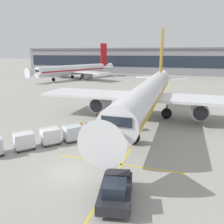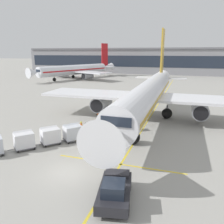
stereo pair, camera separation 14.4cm
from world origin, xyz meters
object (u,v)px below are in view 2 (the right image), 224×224
at_px(belt_loader, 99,127).
at_px(distant_airplane, 76,70).
at_px(pushback_tug, 115,190).
at_px(baggage_cart_second, 50,135).
at_px(baggage_cart_lead, 73,132).
at_px(ground_crew_by_carts, 107,127).
at_px(baggage_cart_third, 24,140).
at_px(safety_cone_engine_keepout, 98,113).
at_px(ground_crew_by_loader, 81,127).
at_px(parked_airplane, 149,94).

xyz_separation_m(belt_loader, distant_airplane, (-30.30, 54.63, 2.55)).
bearing_deg(pushback_tug, baggage_cart_second, 142.26).
height_order(baggage_cart_lead, baggage_cart_second, same).
height_order(ground_crew_by_carts, distant_airplane, distant_airplane).
distance_m(baggage_cart_third, safety_cone_engine_keepout, 15.55).
bearing_deg(belt_loader, distant_airplane, 119.02).
distance_m(pushback_tug, ground_crew_by_loader, 13.76).
relative_size(baggage_cart_second, pushback_tug, 0.55).
xyz_separation_m(ground_crew_by_carts, distant_airplane, (-31.45, 54.55, 2.37)).
xyz_separation_m(parked_airplane, safety_cone_engine_keepout, (-8.06, -0.22, -3.49)).
bearing_deg(belt_loader, parked_airplane, 61.60).
relative_size(pushback_tug, ground_crew_by_loader, 2.71).
xyz_separation_m(baggage_cart_lead, ground_crew_by_carts, (3.12, 3.19, -0.00)).
xyz_separation_m(parked_airplane, ground_crew_by_loader, (-6.55, -9.85, -2.84)).
bearing_deg(parked_airplane, ground_crew_by_loader, -123.61).
bearing_deg(belt_loader, ground_crew_by_loader, -148.42).
height_order(ground_crew_by_loader, ground_crew_by_carts, same).
bearing_deg(baggage_cart_third, distant_airplane, 111.81).
relative_size(parked_airplane, baggage_cart_third, 16.58).
relative_size(ground_crew_by_loader, ground_crew_by_carts, 1.00).
height_order(belt_loader, safety_cone_engine_keepout, belt_loader).
bearing_deg(safety_cone_engine_keepout, baggage_cart_second, -92.20).
bearing_deg(distant_airplane, parked_airplane, -52.66).
bearing_deg(ground_crew_by_carts, baggage_cart_third, -134.65).
relative_size(belt_loader, baggage_cart_second, 1.92).
relative_size(baggage_cart_third, ground_crew_by_carts, 1.48).
relative_size(ground_crew_by_carts, safety_cone_engine_keepout, 2.47).
bearing_deg(parked_airplane, distant_airplane, 127.34).
xyz_separation_m(ground_crew_by_carts, safety_cone_engine_keepout, (-4.49, 8.42, -0.65)).
distance_m(baggage_cart_second, ground_crew_by_carts, 6.99).
xyz_separation_m(belt_loader, baggage_cart_second, (-3.86, -4.81, 0.18)).
height_order(baggage_cart_lead, ground_crew_by_carts, baggage_cart_lead).
bearing_deg(safety_cone_engine_keepout, belt_loader, -68.51).
distance_m(parked_airplane, baggage_cart_lead, 13.89).
distance_m(baggage_cart_third, pushback_tug, 12.96).
bearing_deg(parked_airplane, pushback_tug, -86.53).
bearing_deg(belt_loader, baggage_cart_second, -128.74).
height_order(baggage_cart_second, distant_airplane, distant_airplane).
height_order(baggage_cart_lead, baggage_cart_third, same).
relative_size(parked_airplane, ground_crew_by_loader, 24.48).
distance_m(baggage_cart_third, ground_crew_by_carts, 9.74).
relative_size(baggage_cart_second, safety_cone_engine_keepout, 3.65).
distance_m(parked_airplane, baggage_cart_second, 16.27).
xyz_separation_m(baggage_cart_lead, baggage_cart_second, (-1.89, -1.69, 0.00)).
bearing_deg(ground_crew_by_carts, belt_loader, -176.25).
relative_size(belt_loader, baggage_cart_third, 1.92).
bearing_deg(parked_airplane, baggage_cart_second, -122.36).
distance_m(pushback_tug, distant_airplane, 76.30).
height_order(baggage_cart_lead, distant_airplane, distant_airplane).
height_order(baggage_cart_lead, safety_cone_engine_keepout, baggage_cart_lead).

